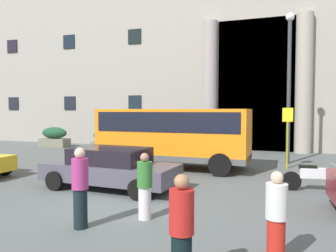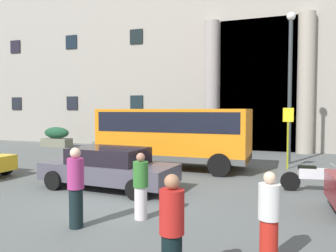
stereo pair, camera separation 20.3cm
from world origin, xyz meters
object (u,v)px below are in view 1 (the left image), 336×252
hedge_planter_west (107,140)px  bus_stop_sign (287,131)px  pedestrian_woman_with_bag (145,186)px  lamppost_plaza_centre (289,76)px  parked_coupe_end (110,167)px  pedestrian_man_red_shirt (276,218)px  pedestrian_child_trailing (80,188)px  hedge_planter_entrance_left (54,137)px  scooter_by_planter (312,177)px  hedge_planter_far_east (162,140)px  orange_minibus (174,132)px  pedestrian_man_crossing (182,232)px

hedge_planter_west → bus_stop_sign: bearing=-18.3°
pedestrian_woman_with_bag → lamppost_plaza_centre: lamppost_plaza_centre is taller
parked_coupe_end → pedestrian_man_red_shirt: (5.24, -3.77, 0.09)m
bus_stop_sign → pedestrian_child_trailing: bearing=-115.4°
hedge_planter_entrance_left → scooter_by_planter: size_ratio=1.05×
bus_stop_sign → hedge_planter_entrance_left: size_ratio=1.31×
pedestrian_woman_with_bag → parked_coupe_end: bearing=-140.4°
pedestrian_man_red_shirt → pedestrian_woman_with_bag: size_ratio=1.00×
hedge_planter_entrance_left → hedge_planter_far_east: bearing=-2.1°
parked_coupe_end → pedestrian_woman_with_bag: size_ratio=2.89×
hedge_planter_far_east → lamppost_plaza_centre: lamppost_plaza_centre is taller
pedestrian_woman_with_bag → scooter_by_planter: bearing=133.0°
hedge_planter_far_east → lamppost_plaza_centre: bearing=-14.1°
orange_minibus → hedge_planter_west: (-6.26, 5.08, -0.94)m
orange_minibus → hedge_planter_far_east: bearing=116.6°
hedge_planter_entrance_left → lamppost_plaza_centre: 15.73m
bus_stop_sign → lamppost_plaza_centre: bearing=88.1°
pedestrian_woman_with_bag → lamppost_plaza_centre: (3.31, 9.68, 3.41)m
hedge_planter_far_east → pedestrian_man_red_shirt: size_ratio=1.14×
parked_coupe_end → pedestrian_man_crossing: bearing=-48.3°
pedestrian_man_crossing → parked_coupe_end: bearing=-5.6°
orange_minibus → hedge_planter_entrance_left: (-10.37, 5.01, -0.91)m
orange_minibus → pedestrian_woman_with_bag: 6.97m
hedge_planter_far_east → pedestrian_woman_with_bag: bearing=-71.5°
bus_stop_sign → pedestrian_woman_with_bag: 8.85m
orange_minibus → scooter_by_planter: orange_minibus is taller
hedge_planter_entrance_left → pedestrian_woman_with_bag: pedestrian_woman_with_bag is taller
hedge_planter_west → scooter_by_planter: 14.00m
hedge_planter_west → pedestrian_child_trailing: pedestrian_child_trailing is taller
orange_minibus → parked_coupe_end: orange_minibus is taller
hedge_planter_entrance_left → parked_coupe_end: hedge_planter_entrance_left is taller
bus_stop_sign → hedge_planter_far_east: bearing=155.1°
bus_stop_sign → pedestrian_man_red_shirt: bus_stop_sign is taller
pedestrian_child_trailing → pedestrian_woman_with_bag: size_ratio=1.12×
parked_coupe_end → pedestrian_child_trailing: size_ratio=2.57×
lamppost_plaza_centre → pedestrian_child_trailing: bearing=-112.4°
hedge_planter_far_east → scooter_by_planter: bearing=-42.9°
pedestrian_man_red_shirt → scooter_by_planter: bearing=168.9°
hedge_planter_entrance_left → hedge_planter_west: 4.11m
orange_minibus → pedestrian_child_trailing: (0.41, -7.76, -0.68)m
parked_coupe_end → scooter_by_planter: 6.50m
pedestrian_man_red_shirt → lamppost_plaza_centre: 11.56m
pedestrian_man_red_shirt → pedestrian_man_crossing: size_ratio=0.93×
orange_minibus → lamppost_plaza_centre: lamppost_plaza_centre is taller
orange_minibus → pedestrian_man_crossing: orange_minibus is taller
bus_stop_sign → lamppost_plaza_centre: lamppost_plaza_centre is taller
orange_minibus → bus_stop_sign: (4.76, 1.42, 0.07)m
scooter_by_planter → pedestrian_woman_with_bag: pedestrian_woman_with_bag is taller
hedge_planter_entrance_left → lamppost_plaza_centre: size_ratio=0.28×
pedestrian_child_trailing → orange_minibus: bearing=-40.3°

